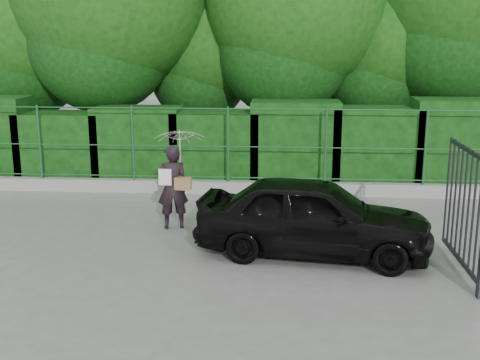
{
  "coord_description": "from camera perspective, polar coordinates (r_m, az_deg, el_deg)",
  "views": [
    {
      "loc": [
        1.69,
        -9.51,
        3.68
      ],
      "look_at": [
        0.91,
        1.3,
        1.1
      ],
      "focal_mm": 45.0,
      "sensor_mm": 36.0,
      "label": 1
    }
  ],
  "objects": [
    {
      "name": "trees",
      "position": [
        17.28,
        2.39,
        16.49
      ],
      "size": [
        17.1,
        6.15,
        8.08
      ],
      "color": "black",
      "rests_on": "ground"
    },
    {
      "name": "fence",
      "position": [
        14.3,
        -1.84,
        3.4
      ],
      "size": [
        14.13,
        0.06,
        1.8
      ],
      "color": "#1C542A",
      "rests_on": "kerb"
    },
    {
      "name": "gate",
      "position": [
        9.58,
        21.68,
        -2.65
      ],
      "size": [
        0.22,
        2.33,
        2.36
      ],
      "color": "#26262D",
      "rests_on": "ground"
    },
    {
      "name": "hedge",
      "position": [
        15.32,
        -1.93,
        3.38
      ],
      "size": [
        14.2,
        1.2,
        2.22
      ],
      "color": "black",
      "rests_on": "ground"
    },
    {
      "name": "kerb",
      "position": [
        14.54,
        -2.68,
        -0.67
      ],
      "size": [
        14.0,
        0.25,
        0.3
      ],
      "primitive_type": "cube",
      "color": "#9E9E99",
      "rests_on": "ground"
    },
    {
      "name": "ground",
      "position": [
        10.33,
        -5.61,
        -7.54
      ],
      "size": [
        80.0,
        80.0,
        0.0
      ],
      "primitive_type": "plane",
      "color": "gray"
    },
    {
      "name": "woman",
      "position": [
        11.7,
        -5.94,
        1.58
      ],
      "size": [
        0.99,
        1.01,
        1.96
      ],
      "color": "black",
      "rests_on": "ground"
    },
    {
      "name": "car",
      "position": [
        10.41,
        6.99,
        -3.44
      ],
      "size": [
        4.21,
        2.2,
        1.37
      ],
      "primitive_type": "imported",
      "rotation": [
        0.0,
        0.0,
        1.42
      ],
      "color": "black",
      "rests_on": "ground"
    }
  ]
}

